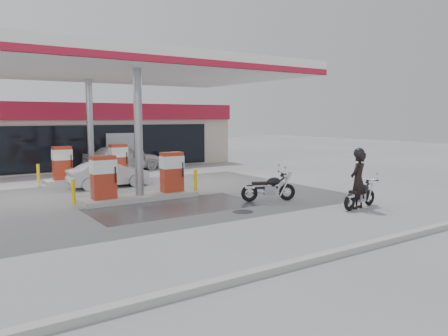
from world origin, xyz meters
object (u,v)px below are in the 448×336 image
object	(u,v)px
pump_island_near	(139,181)
hatchback_silver	(109,174)
main_motorcycle	(360,196)
parked_car_right	(155,158)
parked_motorcycle	(269,188)
sedan_white	(123,157)
attendant	(139,158)
biker_main	(358,180)
pump_island_far	(92,167)

from	to	relation	value
pump_island_near	hatchback_silver	bearing A→B (deg)	89.33
main_motorcycle	parked_car_right	xyz separation A→B (m)	(-0.39, 15.97, 0.07)
parked_motorcycle	main_motorcycle	bearing A→B (deg)	-32.49
sedan_white	attendant	distance (m)	2.21
pump_island_near	sedan_white	size ratio (longest dim) A/B	1.12
sedan_white	parked_motorcycle	bearing A→B (deg)	-178.27
pump_island_near	parked_car_right	bearing A→B (deg)	62.00
attendant	parked_car_right	distance (m)	4.05
biker_main	main_motorcycle	bearing A→B (deg)	173.94
attendant	parked_car_right	size ratio (longest dim) A/B	0.51
pump_island_far	parked_car_right	distance (m)	6.86
hatchback_silver	main_motorcycle	bearing A→B (deg)	-147.53
main_motorcycle	attendant	xyz separation A→B (m)	(-2.85, 12.77, 0.48)
hatchback_silver	parked_car_right	distance (m)	8.52
main_motorcycle	parked_car_right	bearing A→B (deg)	82.24
pump_island_far	sedan_white	size ratio (longest dim) A/B	1.12
pump_island_far	parked_car_right	world-z (taller)	pump_island_far
pump_island_near	parked_motorcycle	bearing A→B (deg)	-37.18
pump_island_near	pump_island_far	xyz separation A→B (m)	(0.00, 6.00, 0.00)
attendant	parked_car_right	world-z (taller)	attendant
parked_motorcycle	sedan_white	bearing A→B (deg)	119.09
main_motorcycle	parked_motorcycle	xyz separation A→B (m)	(-1.84, 2.76, 0.05)
sedan_white	pump_island_near	bearing A→B (deg)	159.26
pump_island_far	main_motorcycle	size ratio (longest dim) A/B	2.68
pump_island_near	sedan_white	xyz separation A→B (m)	(2.85, 9.20, 0.07)
attendant	biker_main	bearing A→B (deg)	167.79
parked_car_right	pump_island_far	bearing A→B (deg)	151.23
pump_island_far	parked_motorcycle	distance (m)	9.86
biker_main	attendant	xyz separation A→B (m)	(-2.66, 12.81, -0.08)
parked_motorcycle	hatchback_silver	world-z (taller)	hatchback_silver
biker_main	attendant	distance (m)	13.08
biker_main	parked_car_right	distance (m)	16.02
main_motorcycle	attendant	size ratio (longest dim) A/B	1.05
pump_island_far	attendant	size ratio (longest dim) A/B	2.80
sedan_white	attendant	xyz separation A→B (m)	(0.12, -2.20, 0.13)
main_motorcycle	parked_car_right	distance (m)	15.98
pump_island_far	parked_motorcycle	size ratio (longest dim) A/B	2.57
pump_island_near	parked_car_right	size ratio (longest dim) A/B	1.42
parked_motorcycle	parked_car_right	size ratio (longest dim) A/B	0.55
sedan_white	parked_car_right	world-z (taller)	sedan_white
biker_main	pump_island_far	bearing A→B (deg)	-80.85
hatchback_silver	parked_motorcycle	bearing A→B (deg)	-148.42
biker_main	pump_island_near	bearing A→B (deg)	-62.23
pump_island_near	attendant	size ratio (longest dim) A/B	2.80
main_motorcycle	parked_motorcycle	world-z (taller)	parked_motorcycle
parked_motorcycle	parked_car_right	distance (m)	13.30
sedan_white	biker_main	bearing A→B (deg)	-173.06
main_motorcycle	biker_main	world-z (taller)	biker_main
pump_island_far	attendant	xyz separation A→B (m)	(2.97, 1.00, 0.21)
pump_island_far	attendant	bearing A→B (deg)	18.61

